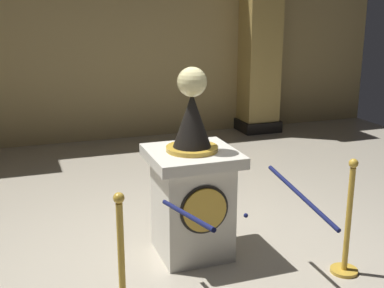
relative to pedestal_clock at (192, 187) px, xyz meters
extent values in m
plane|color=#B2A893|center=(0.00, 0.09, -0.66)|extent=(10.34, 10.34, 0.00)
cube|color=tan|center=(0.00, 4.49, 1.26)|extent=(10.34, 0.16, 3.84)
cube|color=silver|center=(0.00, 0.00, -0.21)|extent=(0.63, 0.63, 0.91)
cube|color=silver|center=(0.00, 0.00, 0.29)|extent=(0.78, 0.78, 0.10)
cylinder|color=gold|center=(0.00, -0.32, -0.10)|extent=(0.40, 0.03, 0.40)
cylinder|color=black|center=(0.00, -0.31, -0.10)|extent=(0.44, 0.01, 0.44)
cylinder|color=gold|center=(0.00, 0.00, 0.36)|extent=(0.47, 0.47, 0.04)
cone|color=black|center=(0.00, 0.00, 0.63)|extent=(0.34, 0.34, 0.49)
cylinder|color=gold|center=(0.00, 0.00, 0.87)|extent=(0.03, 0.03, 0.07)
sphere|color=beige|center=(0.00, 0.00, 0.96)|extent=(0.26, 0.26, 0.26)
cylinder|color=gold|center=(-0.84, -0.87, -0.19)|extent=(0.05, 0.05, 0.95)
sphere|color=gold|center=(-0.84, -0.87, 0.33)|extent=(0.08, 0.08, 0.08)
cylinder|color=gold|center=(1.14, -0.79, -0.65)|extent=(0.24, 0.24, 0.03)
cylinder|color=gold|center=(1.14, -0.79, -0.18)|extent=(0.05, 0.05, 0.96)
sphere|color=gold|center=(1.14, -0.79, 0.34)|extent=(0.08, 0.08, 0.08)
cylinder|color=#141947|center=(-0.35, -0.85, 0.13)|extent=(0.08, 1.00, 0.22)
cylinder|color=#141947|center=(0.64, -0.81, 0.13)|extent=(0.08, 1.00, 0.22)
sphere|color=#141947|center=(0.15, -0.83, 0.04)|extent=(0.04, 0.04, 0.04)
cube|color=black|center=(2.74, 4.16, -0.56)|extent=(0.70, 0.70, 0.20)
cube|color=tan|center=(2.74, 4.16, 1.18)|extent=(0.61, 0.61, 3.69)
camera|label=1|loc=(-1.44, -4.10, 1.62)|focal=47.35mm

